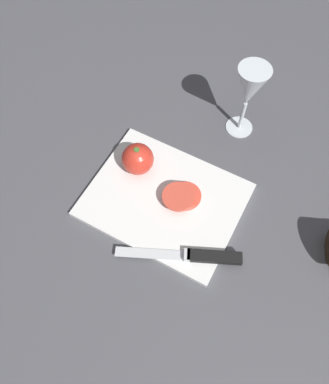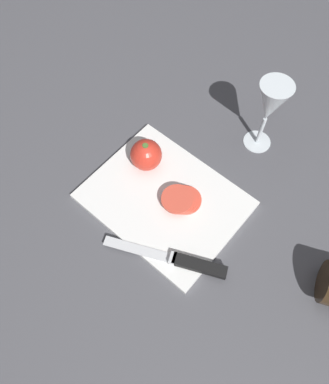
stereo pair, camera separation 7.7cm
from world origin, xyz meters
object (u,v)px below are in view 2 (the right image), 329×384
whole_tomato (146,155)px  tomato_slice_stack_near (182,199)px  wine_glass (270,105)px  knife (189,263)px

whole_tomato → tomato_slice_stack_near: 0.13m
wine_glass → knife: (0.07, -0.34, -0.11)m
knife → whole_tomato: bearing=-53.2°
whole_tomato → knife: bearing=-28.6°
wine_glass → tomato_slice_stack_near: size_ratio=2.17×
knife → tomato_slice_stack_near: size_ratio=2.77×
tomato_slice_stack_near → knife: bearing=-44.3°
whole_tomato → tomato_slice_stack_near: whole_tomato is taller
whole_tomato → knife: whole_tomato is taller
wine_glass → tomato_slice_stack_near: bearing=-97.2°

